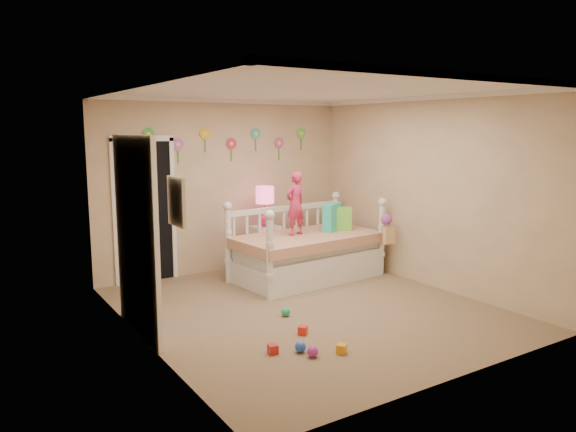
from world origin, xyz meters
TOP-DOWN VIEW (x-y plane):
  - floor at (0.00, 0.00)m, footprint 4.00×4.50m
  - ceiling at (0.00, 0.00)m, footprint 4.00×4.50m
  - back_wall at (0.00, 2.25)m, footprint 4.00×0.01m
  - left_wall at (-2.00, 0.00)m, footprint 0.01×4.50m
  - right_wall at (2.00, 0.00)m, footprint 0.01×4.50m
  - crown_molding at (0.00, 0.00)m, footprint 4.00×4.50m
  - daybed at (0.77, 1.14)m, footprint 2.25×1.34m
  - pillow_turquoise at (1.25, 1.19)m, footprint 0.43×0.33m
  - pillow_lime at (1.37, 1.16)m, footprint 0.38×0.32m
  - child at (0.60, 1.20)m, footprint 0.37×0.28m
  - nightstand at (0.49, 1.86)m, footprint 0.42×0.32m
  - table_lamp at (0.49, 1.86)m, footprint 0.28×0.28m
  - closet_doorway at (-1.25, 2.23)m, footprint 0.90×0.04m
  - flower_decals at (-0.09, 2.24)m, footprint 3.40×0.02m
  - mirror_closet at (-1.96, 0.30)m, footprint 0.07×1.30m
  - wall_picture at (-1.97, -0.90)m, footprint 0.05×0.34m
  - hanging_bag at (1.75, 0.52)m, footprint 0.20×0.16m
  - toy_scatter at (-0.68, -0.64)m, footprint 1.20×1.50m

SIDE VIEW (x-z plane):
  - floor at x=0.00m, z-range -0.01..0.01m
  - toy_scatter at x=-0.68m, z-range 0.00..0.11m
  - nightstand at x=0.49m, z-range 0.00..0.69m
  - daybed at x=0.77m, z-range 0.00..1.17m
  - hanging_bag at x=1.75m, z-range 0.53..0.89m
  - pillow_lime at x=1.37m, z-range 0.65..1.00m
  - pillow_turquoise at x=1.25m, z-range 0.65..1.06m
  - closet_doorway at x=-1.25m, z-range 0.00..2.07m
  - mirror_closet at x=-1.96m, z-range 0.00..2.10m
  - table_lamp at x=0.49m, z-range 0.79..1.40m
  - child at x=0.60m, z-range 0.65..1.56m
  - back_wall at x=0.00m, z-range 0.00..2.60m
  - left_wall at x=-2.00m, z-range 0.00..2.60m
  - right_wall at x=2.00m, z-range 0.00..2.60m
  - wall_picture at x=-1.97m, z-range 1.34..1.76m
  - flower_decals at x=-0.09m, z-range 1.69..2.19m
  - crown_molding at x=0.00m, z-range 2.54..2.60m
  - ceiling at x=0.00m, z-range 2.60..2.60m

